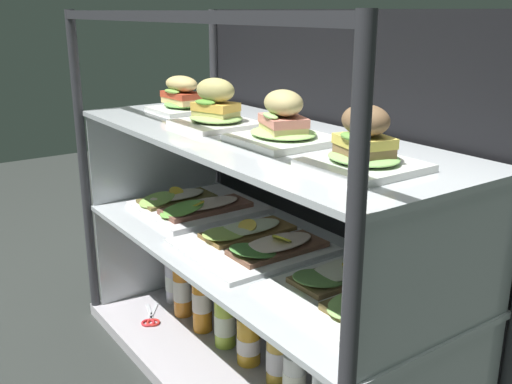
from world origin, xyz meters
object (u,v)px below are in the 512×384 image
object	(u,v)px
juice_bottle_front_middle	(175,277)
juice_bottle_near_post	(294,378)
plated_roll_sandwich_mid_right	(216,110)
juice_bottle_front_second	(225,317)
plated_roll_sandwich_far_left	(364,147)
kitchen_scissors	(151,320)
plated_roll_sandwich_mid_left	(182,97)
open_sandwich_tray_near_left_corner	(255,242)
juice_bottle_back_left	(183,288)
open_sandwich_tray_right_of_center	(356,289)
juice_bottle_front_right_end	(249,338)
juice_bottle_front_fourth	(280,353)
plated_roll_sandwich_right_of_center	(283,125)
open_sandwich_tray_mid_right	(193,205)
juice_bottle_tucked_behind	(202,300)

from	to	relation	value
juice_bottle_front_middle	juice_bottle_near_post	distance (m)	0.68
plated_roll_sandwich_mid_right	juice_bottle_front_second	world-z (taller)	plated_roll_sandwich_mid_right
plated_roll_sandwich_far_left	kitchen_scissors	distance (m)	1.07
plated_roll_sandwich_mid_left	open_sandwich_tray_near_left_corner	xyz separation A→B (m)	(0.41, -0.01, -0.33)
juice_bottle_near_post	juice_bottle_front_second	bearing A→B (deg)	178.04
juice_bottle_back_left	juice_bottle_front_second	bearing A→B (deg)	3.44
open_sandwich_tray_right_of_center	juice_bottle_front_right_end	distance (m)	0.48
plated_roll_sandwich_mid_right	plated_roll_sandwich_mid_left	bearing A→B (deg)	171.19
juice_bottle_front_fourth	kitchen_scissors	xyz separation A→B (m)	(-0.49, -0.15, -0.08)
plated_roll_sandwich_mid_right	plated_roll_sandwich_right_of_center	xyz separation A→B (m)	(0.26, 0.02, -0.00)
open_sandwich_tray_mid_right	juice_bottle_front_second	distance (m)	0.36
open_sandwich_tray_right_of_center	juice_bottle_front_second	xyz separation A→B (m)	(-0.49, -0.04, -0.28)
open_sandwich_tray_mid_right	juice_bottle_front_middle	xyz separation A→B (m)	(-0.11, -0.02, -0.29)
open_sandwich_tray_right_of_center	juice_bottle_tucked_behind	bearing A→B (deg)	-175.58
juice_bottle_tucked_behind	juice_bottle_front_fourth	bearing A→B (deg)	5.53
juice_bottle_near_post	plated_roll_sandwich_far_left	bearing A→B (deg)	0.36
open_sandwich_tray_mid_right	open_sandwich_tray_near_left_corner	xyz separation A→B (m)	(0.36, -0.02, -0.00)
plated_roll_sandwich_far_left	open_sandwich_tray_near_left_corner	world-z (taller)	plated_roll_sandwich_far_left
plated_roll_sandwich_right_of_center	plated_roll_sandwich_mid_left	bearing A→B (deg)	177.89
plated_roll_sandwich_mid_left	juice_bottle_tucked_behind	bearing A→B (deg)	-13.70
juice_bottle_front_second	juice_bottle_front_fourth	bearing A→B (deg)	5.38
open_sandwich_tray_right_of_center	juice_bottle_front_second	world-z (taller)	open_sandwich_tray_right_of_center
juice_bottle_front_right_end	open_sandwich_tray_right_of_center	bearing A→B (deg)	4.47
plated_roll_sandwich_mid_left	open_sandwich_tray_right_of_center	size ratio (longest dim) A/B	0.49
juice_bottle_front_right_end	juice_bottle_near_post	bearing A→B (deg)	-4.41
juice_bottle_tucked_behind	open_sandwich_tray_near_left_corner	bearing A→B (deg)	5.46
plated_roll_sandwich_right_of_center	open_sandwich_tray_near_left_corner	size ratio (longest dim) A/B	0.60
juice_bottle_tucked_behind	plated_roll_sandwich_mid_right	bearing A→B (deg)	-1.94
juice_bottle_front_middle	juice_bottle_near_post	xyz separation A→B (m)	(0.68, -0.02, -0.01)
open_sandwich_tray_mid_right	open_sandwich_tray_near_left_corner	world-z (taller)	open_sandwich_tray_near_left_corner
plated_roll_sandwich_right_of_center	juice_bottle_front_middle	bearing A→B (deg)	179.67
plated_roll_sandwich_far_left	open_sandwich_tray_right_of_center	distance (m)	0.34
kitchen_scissors	plated_roll_sandwich_right_of_center	bearing A→B (deg)	14.04
plated_roll_sandwich_mid_right	plated_roll_sandwich_right_of_center	world-z (taller)	plated_roll_sandwich_mid_right
plated_roll_sandwich_far_left	juice_bottle_front_second	distance (m)	0.82
juice_bottle_back_left	juice_bottle_front_fourth	bearing A→B (deg)	4.42
plated_roll_sandwich_mid_left	juice_bottle_front_middle	size ratio (longest dim) A/B	0.76
juice_bottle_front_middle	juice_bottle_front_second	size ratio (longest dim) A/B	0.99
open_sandwich_tray_near_left_corner	juice_bottle_back_left	size ratio (longest dim) A/B	1.53
plated_roll_sandwich_mid_right	juice_bottle_front_right_end	distance (m)	0.64
open_sandwich_tray_mid_right	juice_bottle_front_right_end	size ratio (longest dim) A/B	1.72
plated_roll_sandwich_right_of_center	open_sandwich_tray_near_left_corner	world-z (taller)	plated_roll_sandwich_right_of_center
open_sandwich_tray_mid_right	juice_bottle_back_left	xyz separation A→B (m)	(-0.01, -0.04, -0.28)
plated_roll_sandwich_mid_left	juice_bottle_back_left	world-z (taller)	plated_roll_sandwich_mid_left
open_sandwich_tray_mid_right	open_sandwich_tray_right_of_center	xyz separation A→B (m)	(0.72, 0.01, -0.00)
plated_roll_sandwich_far_left	juice_bottle_back_left	distance (m)	0.99
juice_bottle_front_right_end	kitchen_scissors	bearing A→B (deg)	-160.89
plated_roll_sandwich_mid_left	open_sandwich_tray_mid_right	bearing A→B (deg)	4.83
plated_roll_sandwich_mid_right	open_sandwich_tray_mid_right	distance (m)	0.40
open_sandwich_tray_right_of_center	open_sandwich_tray_mid_right	bearing A→B (deg)	-179.51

